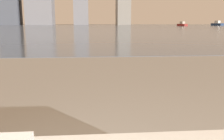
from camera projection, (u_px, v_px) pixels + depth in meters
harbor_water at (91, 27)px, 60.72m from camera, size 180.00×110.00×0.01m
harbor_boat_0 at (217, 24)px, 85.57m from camera, size 2.85×4.67×1.66m
harbor_boat_1 at (182, 24)px, 73.85m from camera, size 2.24×3.71×1.32m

